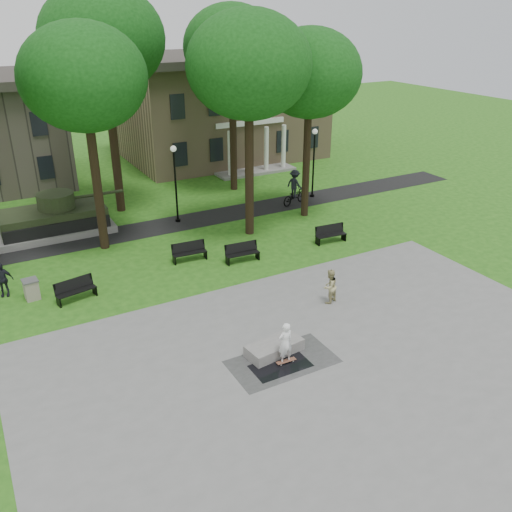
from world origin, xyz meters
The scene contains 24 objects.
ground centered at (0.00, 0.00, 0.00)m, with size 120.00×120.00×0.00m, color #225714.
plaza centered at (0.00, -5.00, 0.01)m, with size 22.00×16.00×0.02m, color gray.
footpath centered at (0.00, 12.00, 0.01)m, with size 44.00×2.60×0.01m, color black.
building_right centered at (10.00, 26.00, 4.34)m, with size 17.00×12.00×8.60m.
tree_1 centered at (-4.50, 10.50, 8.95)m, with size 6.20×6.20×11.63m.
tree_2 centered at (3.50, 8.50, 9.32)m, with size 6.60×6.60×12.16m.
tree_3 centered at (8.00, 9.50, 8.60)m, with size 6.00×6.00×11.19m.
tree_4 centered at (-2.00, 16.00, 10.39)m, with size 7.20×7.20×13.50m.
tree_5 centered at (6.50, 16.50, 9.67)m, with size 6.40×6.40×12.44m.
lamp_mid centered at (0.50, 12.30, 2.79)m, with size 0.36×0.36×4.73m.
lamp_right centered at (10.50, 12.30, 2.79)m, with size 0.36×0.36×4.73m.
tank_monument centered at (-6.46, 14.00, 0.86)m, with size 7.45×3.40×2.40m.
puddle centered at (-1.64, -3.51, 0.02)m, with size 2.20×1.20×0.00m, color black.
concrete_block centered at (-1.41, -2.66, 0.24)m, with size 2.20×1.00×0.45m, color gray.
skateboard centered at (-1.34, -3.41, 0.06)m, with size 0.78×0.20×0.07m, color brown.
skateboarder centered at (-1.36, -3.35, 0.85)m, with size 0.61×0.40×1.67m, color white.
friend_watching centered at (2.72, -0.47, 0.82)m, with size 0.78×0.61×1.60m, color tan.
pedestrian_walker centered at (-9.94, 7.24, 0.82)m, with size 0.97×0.40×1.65m, color black.
cyclist centered at (8.56, 11.59, 0.96)m, with size 2.32×1.40×2.37m.
park_bench_0 centered at (-7.13, 5.28, 0.52)m, with size 1.85×0.88×1.00m.
park_bench_1 centered at (-1.05, 6.71, 0.52)m, with size 1.83×0.64×1.00m.
park_bench_2 centered at (1.32, 5.29, 0.52)m, with size 1.83×0.65×1.00m.
park_bench_3 centered at (6.84, 5.15, 0.52)m, with size 1.83×0.68×1.00m.
trash_bin centered at (-8.87, 6.32, 0.49)m, with size 0.71×0.71×0.96m.
Camera 1 is at (-10.37, -17.49, 12.08)m, focal length 38.00 mm.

